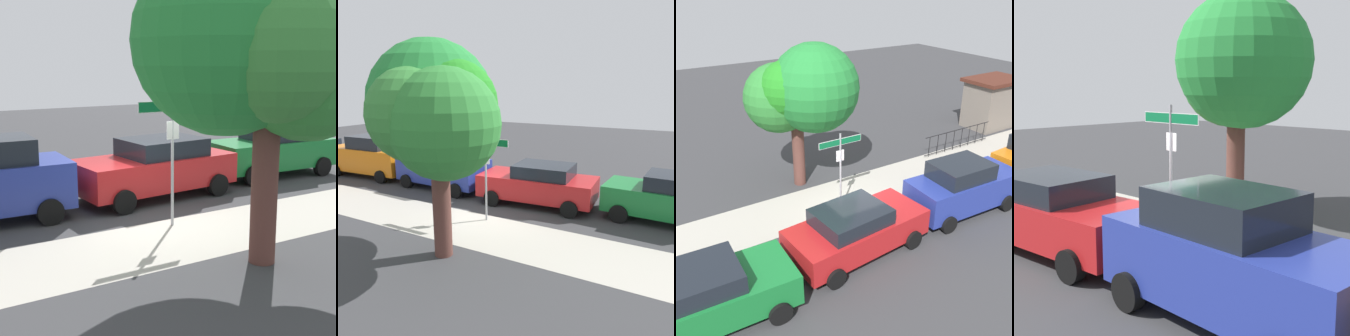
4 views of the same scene
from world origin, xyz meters
TOP-DOWN VIEW (x-y plane):
  - ground_plane at (0.00, 0.00)m, footprint 60.00×60.00m
  - sidewalk_strip at (2.00, 1.30)m, footprint 24.00×2.60m
  - street_sign at (-0.32, 0.40)m, footprint 1.76×0.07m
  - shade_tree at (-0.50, 3.13)m, footprint 4.30×4.04m
  - car_red at (-1.25, -2.05)m, footprint 4.74×2.45m
  - car_blue at (3.55, -2.06)m, footprint 4.43×2.18m

SIDE VIEW (x-z plane):
  - ground_plane at x=0.00m, z-range 0.00..0.00m
  - sidewalk_strip at x=2.00m, z-range 0.00..0.00m
  - car_red at x=-1.25m, z-range 0.02..1.70m
  - car_blue at x=3.55m, z-range -0.01..2.04m
  - street_sign at x=-0.32m, z-range 0.68..3.81m
  - shade_tree at x=-0.50m, z-range 1.07..7.03m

